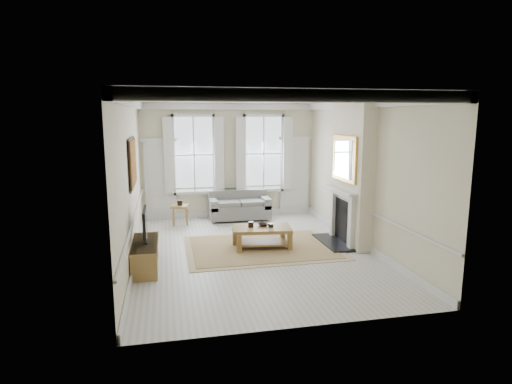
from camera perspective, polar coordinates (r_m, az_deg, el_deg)
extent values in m
plane|color=#B7B5AD|center=(9.79, -0.37, -7.92)|extent=(7.20, 7.20, 0.00)
plane|color=white|center=(9.31, -0.39, 12.39)|extent=(7.20, 7.20, 0.00)
plane|color=beige|center=(12.92, -3.60, 4.20)|extent=(5.20, 0.00, 5.20)
plane|color=beige|center=(9.24, -16.38, 1.42)|extent=(0.00, 7.20, 7.20)
plane|color=beige|center=(10.24, 14.04, 2.35)|extent=(0.00, 7.20, 7.20)
cube|color=silver|center=(12.81, -12.66, 1.44)|extent=(0.90, 0.08, 2.30)
cube|color=silver|center=(13.40, 5.16, 2.02)|extent=(0.90, 0.08, 2.30)
cube|color=#AA741D|center=(9.49, -16.12, 3.79)|extent=(0.05, 1.66, 1.06)
cube|color=beige|center=(10.34, 12.68, 2.48)|extent=(0.35, 1.70, 3.38)
cube|color=black|center=(10.53, 10.21, -6.64)|extent=(0.55, 1.50, 0.05)
cube|color=silver|center=(9.97, 12.56, -4.39)|extent=(0.10, 0.18, 1.15)
cube|color=silver|center=(10.95, 10.19, -3.00)|extent=(0.10, 0.18, 1.15)
cube|color=silver|center=(10.29, 11.20, 0.25)|extent=(0.20, 1.45, 0.06)
cube|color=black|center=(10.48, 11.54, -3.78)|extent=(0.02, 0.92, 1.00)
cube|color=gold|center=(10.22, 11.66, 4.40)|extent=(0.06, 1.26, 1.06)
cube|color=slate|center=(12.65, -2.22, -2.54)|extent=(1.76, 0.85, 0.40)
cube|color=slate|center=(12.89, -2.48, -0.67)|extent=(1.76, 0.20, 0.44)
cube|color=slate|center=(12.49, -5.75, -1.62)|extent=(0.20, 0.85, 0.30)
cube|color=slate|center=(12.75, 1.22, -1.33)|extent=(0.20, 0.85, 0.30)
cylinder|color=brown|center=(12.30, -5.46, -3.99)|extent=(0.06, 0.06, 0.08)
cylinder|color=brown|center=(13.14, 0.82, -3.03)|extent=(0.06, 0.06, 0.08)
cube|color=brown|center=(12.25, -10.11, -1.88)|extent=(0.54, 0.54, 0.06)
cube|color=brown|center=(12.13, -10.86, -3.34)|extent=(0.05, 0.05, 0.49)
cube|color=brown|center=(12.14, -9.22, -3.28)|extent=(0.05, 0.05, 0.49)
cube|color=brown|center=(12.47, -10.90, -2.97)|extent=(0.05, 0.05, 0.49)
cube|color=brown|center=(12.48, -9.30, -2.91)|extent=(0.05, 0.05, 0.49)
cube|color=#9D7851|center=(10.04, 0.78, -7.38)|extent=(3.50, 2.60, 0.02)
cube|color=brown|center=(9.91, 0.78, -4.91)|extent=(1.42, 0.94, 0.08)
cube|color=brown|center=(9.61, -2.15, -6.97)|extent=(0.10, 0.10, 0.42)
cube|color=brown|center=(9.85, 4.39, -6.55)|extent=(0.10, 0.10, 0.42)
cube|color=brown|center=(10.15, -2.72, -6.03)|extent=(0.10, 0.10, 0.42)
cube|color=brown|center=(10.38, 3.49, -5.66)|extent=(0.10, 0.10, 0.42)
cylinder|color=black|center=(9.89, -0.70, -4.34)|extent=(0.12, 0.12, 0.12)
cylinder|color=black|center=(9.89, 1.98, -4.46)|extent=(0.12, 0.12, 0.09)
imported|color=black|center=(10.00, 0.94, -4.36)|extent=(0.29, 0.29, 0.06)
cube|color=brown|center=(8.95, -14.53, -8.18)|extent=(0.49, 1.52, 0.54)
cube|color=black|center=(8.87, -14.49, -6.42)|extent=(0.08, 0.30, 0.03)
cube|color=black|center=(8.77, -14.60, -3.97)|extent=(0.05, 0.90, 0.55)
cube|color=black|center=(8.76, -14.40, -3.97)|extent=(0.01, 0.83, 0.50)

